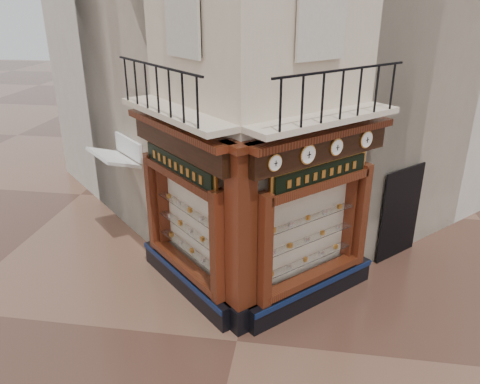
% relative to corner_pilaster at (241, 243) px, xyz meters
% --- Properties ---
extents(ground, '(80.00, 80.00, 0.00)m').
position_rel_corner_pilaster_xyz_m(ground, '(0.00, -0.50, -1.95)').
color(ground, '#4A2D22').
rests_on(ground, ground).
extents(main_building, '(11.31, 11.31, 12.00)m').
position_rel_corner_pilaster_xyz_m(main_building, '(0.00, 5.66, 4.05)').
color(main_building, beige).
rests_on(main_building, ground).
extents(neighbour_left, '(11.31, 11.31, 11.00)m').
position_rel_corner_pilaster_xyz_m(neighbour_left, '(-2.47, 8.13, 3.55)').
color(neighbour_left, beige).
rests_on(neighbour_left, ground).
extents(neighbour_right, '(11.31, 11.31, 11.00)m').
position_rel_corner_pilaster_xyz_m(neighbour_right, '(2.47, 8.13, 3.55)').
color(neighbour_right, beige).
rests_on(neighbour_right, ground).
extents(shopfront_left, '(2.86, 2.86, 3.98)m').
position_rel_corner_pilaster_xyz_m(shopfront_left, '(-1.41, 1.07, 0.03)').
color(shopfront_left, black).
rests_on(shopfront_left, ground).
extents(shopfront_right, '(2.86, 2.86, 3.98)m').
position_rel_corner_pilaster_xyz_m(shopfront_right, '(1.41, 1.07, 0.03)').
color(shopfront_right, black).
rests_on(shopfront_right, ground).
extents(corner_pilaster, '(0.85, 0.85, 3.98)m').
position_rel_corner_pilaster_xyz_m(corner_pilaster, '(0.00, 0.00, 0.00)').
color(corner_pilaster, black).
rests_on(corner_pilaster, ground).
extents(balcony, '(5.94, 2.97, 1.03)m').
position_rel_corner_pilaster_xyz_m(balcony, '(0.00, 0.99, 2.27)').
color(balcony, beige).
rests_on(balcony, ground).
extents(clock_a, '(0.26, 0.26, 0.32)m').
position_rel_corner_pilaster_xyz_m(clock_a, '(0.61, 0.00, 1.67)').
color(clock_a, gold).
rests_on(clock_a, ground).
extents(clock_b, '(0.31, 0.31, 0.39)m').
position_rel_corner_pilaster_xyz_m(clock_b, '(1.18, 0.57, 1.67)').
color(clock_b, gold).
rests_on(clock_b, ground).
extents(clock_c, '(0.28, 0.28, 0.35)m').
position_rel_corner_pilaster_xyz_m(clock_c, '(1.72, 1.12, 1.67)').
color(clock_c, gold).
rests_on(clock_c, ground).
extents(clock_d, '(0.30, 0.30, 0.37)m').
position_rel_corner_pilaster_xyz_m(clock_d, '(2.35, 1.74, 1.67)').
color(clock_d, gold).
rests_on(clock_d, ground).
extents(awning, '(1.74, 1.74, 0.37)m').
position_rel_corner_pilaster_xyz_m(awning, '(-3.86, 3.16, -1.95)').
color(awning, silver).
rests_on(awning, ground).
extents(signboard_left, '(2.04, 2.04, 0.55)m').
position_rel_corner_pilaster_xyz_m(signboard_left, '(-1.46, 1.01, 1.15)').
color(signboard_left, '#C48939').
rests_on(signboard_left, ground).
extents(signboard_right, '(1.90, 1.90, 0.51)m').
position_rel_corner_pilaster_xyz_m(signboard_right, '(1.46, 1.01, 1.15)').
color(signboard_right, '#C48939').
rests_on(signboard_right, ground).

